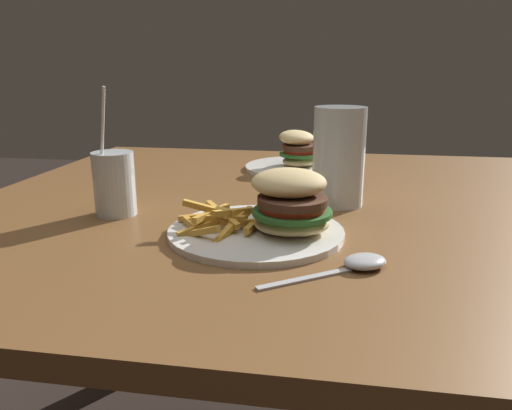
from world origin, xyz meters
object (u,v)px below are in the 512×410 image
object	(u,v)px
juice_glass	(114,185)
spoon	(360,263)
meal_plate_near	(271,215)
meal_plate_far	(299,159)
beer_glass	(339,159)

from	to	relation	value
juice_glass	spoon	bearing A→B (deg)	-22.98
meal_plate_near	juice_glass	size ratio (longest dim) A/B	1.23
juice_glass	meal_plate_far	world-z (taller)	juice_glass
meal_plate_near	spoon	distance (m)	0.17
meal_plate_near	meal_plate_far	world-z (taller)	meal_plate_near
meal_plate_far	spoon	bearing A→B (deg)	-78.14
beer_glass	juice_glass	distance (m)	0.40
meal_plate_near	meal_plate_far	distance (m)	0.50
beer_glass	juice_glass	xyz separation A→B (m)	(-0.37, -0.13, -0.03)
beer_glass	spoon	xyz separation A→B (m)	(0.03, -0.30, -0.08)
beer_glass	meal_plate_far	world-z (taller)	beer_glass
juice_glass	beer_glass	bearing A→B (deg)	18.93
juice_glass	spoon	distance (m)	0.44
juice_glass	spoon	xyz separation A→B (m)	(0.41, -0.17, -0.04)
meal_plate_near	beer_glass	bearing A→B (deg)	64.16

